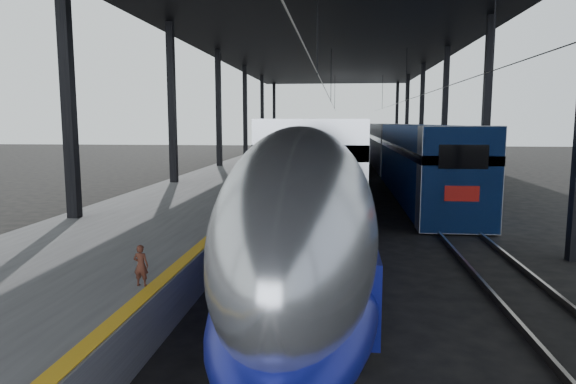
# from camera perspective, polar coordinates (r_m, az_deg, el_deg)

# --- Properties ---
(ground) EXTENTS (160.00, 160.00, 0.00)m
(ground) POSITION_cam_1_polar(r_m,az_deg,el_deg) (11.60, -8.32, -12.75)
(ground) COLOR black
(ground) RESTS_ON ground
(platform) EXTENTS (6.00, 80.00, 1.00)m
(platform) POSITION_cam_1_polar(r_m,az_deg,el_deg) (31.35, -5.62, 1.22)
(platform) COLOR #4C4C4F
(platform) RESTS_ON ground
(yellow_strip) EXTENTS (0.30, 80.00, 0.01)m
(yellow_strip) POSITION_cam_1_polar(r_m,az_deg,el_deg) (30.86, -0.53, 2.10)
(yellow_strip) COLOR gold
(yellow_strip) RESTS_ON platform
(rails) EXTENTS (6.52, 80.00, 0.16)m
(rails) POSITION_cam_1_polar(r_m,az_deg,el_deg) (30.83, 9.13, 0.26)
(rails) COLOR slate
(rails) RESTS_ON ground
(canopy) EXTENTS (18.00, 75.00, 9.47)m
(canopy) POSITION_cam_1_polar(r_m,az_deg,el_deg) (30.95, 4.47, 17.15)
(canopy) COLOR black
(canopy) RESTS_ON ground
(tgv_train) EXTENTS (2.88, 65.20, 4.13)m
(tgv_train) POSITION_cam_1_polar(r_m,az_deg,el_deg) (36.69, 4.75, 4.42)
(tgv_train) COLOR #ACAEB3
(tgv_train) RESTS_ON ground
(second_train) EXTENTS (2.85, 56.05, 3.92)m
(second_train) POSITION_cam_1_polar(r_m,az_deg,el_deg) (46.01, 11.25, 5.04)
(second_train) COLOR navy
(second_train) RESTS_ON ground
(child) EXTENTS (0.30, 0.21, 0.79)m
(child) POSITION_cam_1_polar(r_m,az_deg,el_deg) (10.05, -16.03, -7.84)
(child) COLOR #482318
(child) RESTS_ON platform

